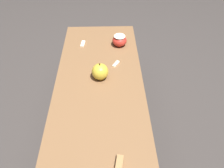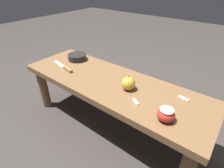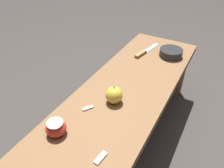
# 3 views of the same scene
# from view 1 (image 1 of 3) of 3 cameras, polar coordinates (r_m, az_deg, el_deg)

# --- Properties ---
(ground_plane) EXTENTS (8.00, 8.00, 0.00)m
(ground_plane) POSITION_cam_1_polar(r_m,az_deg,el_deg) (1.31, -2.71, -15.41)
(ground_plane) COLOR #383330
(wooden_bench) EXTENTS (1.29, 0.43, 0.39)m
(wooden_bench) POSITION_cam_1_polar(r_m,az_deg,el_deg) (1.04, -3.31, -6.31)
(wooden_bench) COLOR brown
(wooden_bench) RESTS_ON ground_plane
(apple_whole) EXTENTS (0.08, 0.08, 0.09)m
(apple_whole) POSITION_cam_1_polar(r_m,az_deg,el_deg) (1.07, -3.13, 3.26)
(apple_whole) COLOR gold
(apple_whole) RESTS_ON wooden_bench
(apple_cut) EXTENTS (0.08, 0.08, 0.06)m
(apple_cut) POSITION_cam_1_polar(r_m,az_deg,el_deg) (1.30, 1.98, 11.29)
(apple_cut) COLOR red
(apple_cut) RESTS_ON wooden_bench
(apple_slice_near_knife) EXTENTS (0.06, 0.03, 0.01)m
(apple_slice_near_knife) POSITION_cam_1_polar(r_m,az_deg,el_deg) (1.33, -7.62, 10.39)
(apple_slice_near_knife) COLOR white
(apple_slice_near_knife) RESTS_ON wooden_bench
(apple_slice_center) EXTENTS (0.05, 0.04, 0.01)m
(apple_slice_center) POSITION_cam_1_polar(r_m,az_deg,el_deg) (1.17, 1.03, 5.28)
(apple_slice_center) COLOR white
(apple_slice_center) RESTS_ON wooden_bench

